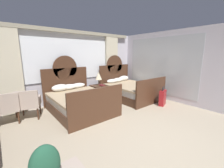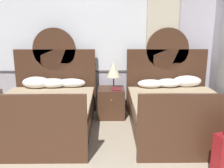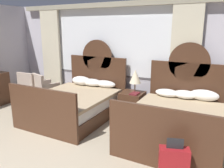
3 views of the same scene
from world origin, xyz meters
The scene contains 9 objects.
wall_back_window centered at (0.00, 3.82, 1.44)m, with size 6.06×0.22×2.70m.
bed_near_window centered at (-0.29, 2.67, 0.36)m, with size 1.67×2.14×1.77m.
bed_near_mirror centered at (2.04, 2.66, 0.36)m, with size 1.67×2.14×1.77m.
nightstand_between_beds centered at (0.87, 3.29, 0.30)m, with size 0.52×0.55×0.59m.
table_lamp_on_nightstand centered at (0.92, 3.31, 0.97)m, with size 0.27×0.27×0.54m.
book_on_nightstand centered at (0.98, 3.18, 0.61)m, with size 0.18×0.26×0.03m.
armchair_by_window_left centered at (-1.64, 3.04, 0.48)m, with size 0.73×0.73×0.86m.
armchair_by_window_centre centered at (-2.17, 3.03, 0.48)m, with size 0.58×0.58×0.86m.
suitcase_on_floor centered at (2.30, 1.26, 0.28)m, with size 0.42×0.28×0.69m.
Camera 3 is at (2.78, -1.42, 2.06)m, focal length 35.94 mm.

